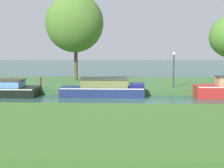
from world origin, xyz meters
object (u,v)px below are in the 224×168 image
at_px(navy_cruiser, 104,89).
at_px(mooring_post_near, 41,83).
at_px(willow_tree_left, 75,23).
at_px(lamp_post, 174,65).

relative_size(navy_cruiser, mooring_post_near, 7.22).
distance_m(navy_cruiser, mooring_post_near, 5.07).
xyz_separation_m(navy_cruiser, willow_tree_left, (-3.05, 6.75, 5.01)).
distance_m(navy_cruiser, lamp_post, 5.84).
relative_size(lamp_post, mooring_post_near, 3.29).
bearing_deg(willow_tree_left, mooring_post_near, -108.81).
xyz_separation_m(willow_tree_left, lamp_post, (8.20, -4.50, -3.43)).
height_order(willow_tree_left, mooring_post_near, willow_tree_left).
relative_size(navy_cruiser, willow_tree_left, 0.76).
bearing_deg(lamp_post, mooring_post_near, -175.22).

